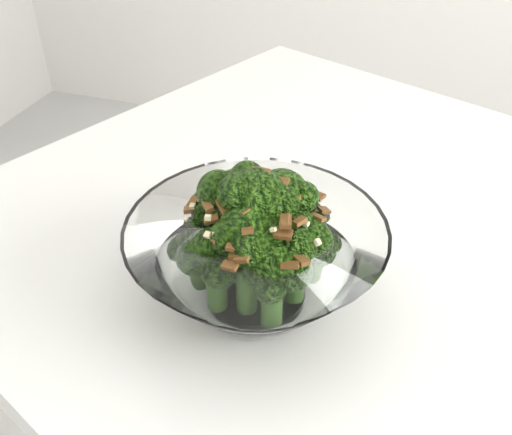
% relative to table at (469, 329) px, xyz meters
% --- Properties ---
extents(table, '(1.42, 1.20, 0.75)m').
position_rel_table_xyz_m(table, '(0.00, 0.00, 0.00)').
color(table, white).
rests_on(table, ground).
extents(broccoli_dish, '(0.25, 0.25, 0.15)m').
position_rel_table_xyz_m(broccoli_dish, '(-0.22, -0.09, 0.13)').
color(broccoli_dish, white).
rests_on(broccoli_dish, table).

